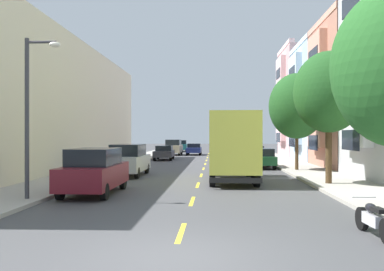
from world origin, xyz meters
The scene contains 22 objects.
ground_plane centered at (0.00, 30.00, 0.00)m, with size 160.00×160.00×0.00m, color #424244.
sidewalk_left centered at (-7.10, 28.00, 0.07)m, with size 3.20×120.00×0.14m, color #A39E93.
sidewalk_right centered at (7.10, 28.00, 0.07)m, with size 3.20×120.00×0.14m, color #A39E93.
lane_centerline_dashes centered at (0.00, 24.50, 0.00)m, with size 0.14×47.20×0.01m.
townhouse_fourth_powder_blue centered at (14.66, 31.15, 5.41)m, with size 12.74×8.30×11.23m.
townhouse_fifth_rose centered at (15.16, 39.65, 6.17)m, with size 13.72×8.30×12.74m.
apartment_block_opposite centered at (-13.70, 20.00, 4.65)m, with size 10.00×36.00×9.31m, color beige.
street_tree_second centered at (6.40, 11.97, 4.58)m, with size 3.40×3.40×6.45m.
street_tree_third centered at (6.40, 19.86, 4.47)m, with size 3.77×3.77×6.56m.
street_lamp centered at (-5.93, 6.41, 3.63)m, with size 1.35×0.28×5.94m.
delivery_box_truck centered at (1.80, 13.55, 2.01)m, with size 2.42×7.24×3.62m.
parked_suv_black centered at (4.36, 47.60, 0.99)m, with size 2.03×4.83×1.93m.
parked_wagon_red centered at (4.41, 30.27, 0.80)m, with size 1.85×4.71×1.50m.
parked_suv_champagne centered at (-4.35, 42.78, 0.99)m, with size 1.97×4.81×1.93m.
parked_suv_burgundy centered at (-4.23, 8.65, 0.99)m, with size 1.98×4.81×1.93m.
parked_suv_sky centered at (4.50, 38.69, 0.99)m, with size 1.99×4.81×1.93m.
parked_pickup_teal centered at (-4.35, 53.65, 0.83)m, with size 2.10×5.34×1.73m.
parked_sedan_charcoal centered at (-4.28, 32.78, 0.75)m, with size 1.92×4.55×1.43m.
parked_wagon_forest centered at (4.32, 22.89, 0.80)m, with size 1.82×4.70×1.50m.
parked_suv_silver centered at (-4.45, 16.47, 0.99)m, with size 1.98×4.81×1.93m.
moving_navy_sedan centered at (-1.80, 43.34, 0.75)m, with size 1.80×4.50×1.43m.
parked_motorcycle centered at (4.75, 1.85, 0.41)m, with size 0.62×2.05×0.90m.
Camera 1 is at (0.87, -8.47, 2.49)m, focal length 38.57 mm.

